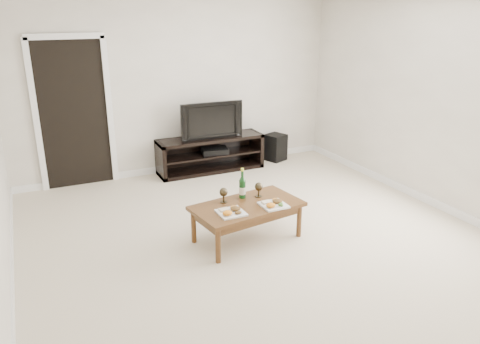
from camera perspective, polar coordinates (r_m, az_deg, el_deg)
name	(u,v)px	position (r m, az deg, el deg)	size (l,w,h in m)	color
floor	(262,243)	(5.21, 2.71, -8.64)	(5.50, 5.50, 0.00)	beige
back_wall	(179,88)	(7.25, -7.49, 10.16)	(5.00, 0.04, 2.60)	silver
doorway	(74,115)	(6.96, -19.59, 6.52)	(0.90, 0.02, 2.05)	black
media_console	(211,154)	(7.36, -3.61, 2.21)	(1.67, 0.45, 0.55)	black
television	(210,119)	(7.21, -3.70, 6.43)	(0.97, 0.13, 0.56)	black
av_receiver	(215,151)	(7.36, -3.10, 2.63)	(0.40, 0.30, 0.08)	black
subwoofer	(275,147)	(7.91, 4.33, 3.02)	(0.30, 0.30, 0.44)	black
coffee_table	(247,222)	(5.19, 0.87, -6.10)	(1.18, 0.64, 0.42)	#593418
plate_left	(231,211)	(4.87, -1.10, -4.72)	(0.27, 0.27, 0.07)	white
plate_right	(274,203)	(5.07, 4.12, -3.78)	(0.27, 0.27, 0.07)	white
wine_bottle	(242,183)	(5.22, 0.29, -1.37)	(0.07, 0.07, 0.35)	#0F3A14
goblet_left	(224,195)	(5.13, -2.02, -2.84)	(0.09, 0.09, 0.17)	#362E1D
goblet_right	(259,190)	(5.28, 2.29, -2.16)	(0.09, 0.09, 0.17)	#362E1D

